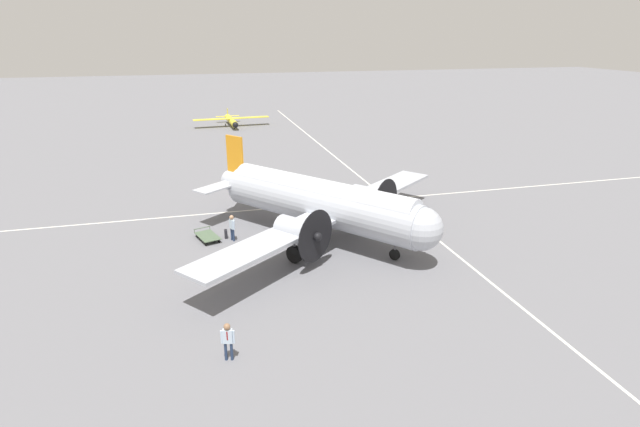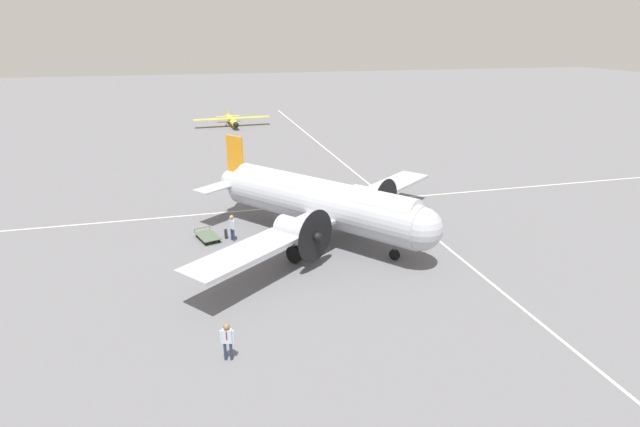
{
  "view_description": "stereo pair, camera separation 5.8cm",
  "coord_description": "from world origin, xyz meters",
  "views": [
    {
      "loc": [
        30.7,
        -8.03,
        13.32
      ],
      "look_at": [
        0.0,
        0.0,
        1.8
      ],
      "focal_mm": 28.0,
      "sensor_mm": 36.0,
      "label": 1
    },
    {
      "loc": [
        30.71,
        -7.97,
        13.32
      ],
      "look_at": [
        0.0,
        0.0,
        1.8
      ],
      "focal_mm": 28.0,
      "sensor_mm": 36.0,
      "label": 2
    }
  ],
  "objects": [
    {
      "name": "apron_line_northsouth",
      "position": [
        -6.93,
        0.0,
        0.0
      ],
      "size": [
        0.16,
        120.0,
        0.01
      ],
      "color": "silver",
      "rests_on": "ground_plane"
    },
    {
      "name": "suitcase_near_door",
      "position": [
        -1.64,
        -6.27,
        0.3
      ],
      "size": [
        0.37,
        0.19,
        0.63
      ],
      "color": "#232328",
      "rests_on": "ground_plane"
    },
    {
      "name": "baggage_cart",
      "position": [
        -1.62,
        -7.51,
        0.28
      ],
      "size": [
        2.37,
        1.78,
        0.56
      ],
      "rotation": [
        0.0,
        0.0,
        0.32
      ],
      "color": "#4C6047",
      "rests_on": "ground_plane"
    },
    {
      "name": "crew_foreground",
      "position": [
        12.17,
        -7.24,
        1.1
      ],
      "size": [
        0.29,
        0.6,
        1.8
      ],
      "rotation": [
        0.0,
        0.0,
        -1.82
      ],
      "color": "navy",
      "rests_on": "ground_plane"
    },
    {
      "name": "light_aircraft_distant",
      "position": [
        -45.54,
        -1.88,
        0.87
      ],
      "size": [
        8.42,
        11.35,
        2.15
      ],
      "rotation": [
        0.0,
        0.0,
        0.06
      ],
      "color": "yellow",
      "rests_on": "ground_plane"
    },
    {
      "name": "ground_plane",
      "position": [
        0.0,
        0.0,
        0.0
      ],
      "size": [
        300.0,
        300.0,
        0.0
      ],
      "primitive_type": "plane",
      "color": "slate"
    },
    {
      "name": "airliner_main",
      "position": [
        0.37,
        0.29,
        2.63
      ],
      "size": [
        18.23,
        20.17,
        6.15
      ],
      "rotation": [
        0.0,
        0.0,
        0.67
      ],
      "color": "#ADB2BC",
      "rests_on": "ground_plane"
    },
    {
      "name": "passenger_boarding",
      "position": [
        -1.06,
        -5.85,
        1.13
      ],
      "size": [
        0.58,
        0.37,
        1.84
      ],
      "rotation": [
        0.0,
        0.0,
        0.45
      ],
      "color": "navy",
      "rests_on": "ground_plane"
    },
    {
      "name": "apron_line_eastwest",
      "position": [
        0.0,
        7.72,
        0.0
      ],
      "size": [
        120.0,
        0.16,
        0.01
      ],
      "color": "silver",
      "rests_on": "ground_plane"
    }
  ]
}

